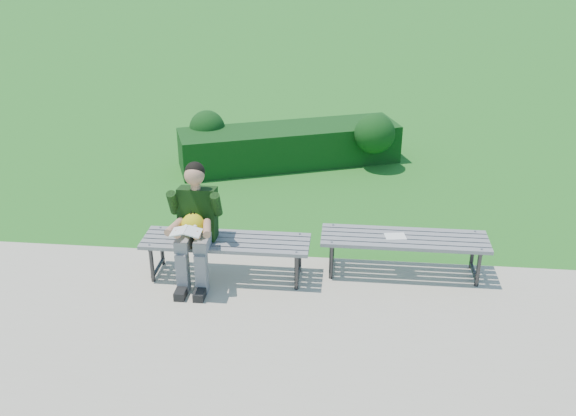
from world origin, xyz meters
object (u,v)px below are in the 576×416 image
hedge (293,143)px  bench_right (404,241)px  seated_boy (195,222)px  paper_sheet (395,236)px  bench_left (226,244)px

hedge → bench_right: size_ratio=1.97×
seated_boy → paper_sheet: seated_boy is taller
bench_left → seated_boy: bearing=-162.4°
bench_left → seated_boy: size_ratio=1.37×
bench_right → paper_sheet: size_ratio=7.45×
hedge → bench_left: hedge is taller
paper_sheet → bench_right: bearing=0.0°
bench_left → paper_sheet: bench_left is taller
hedge → bench_left: size_ratio=1.97×
hedge → seated_boy: bearing=-100.3°
seated_boy → paper_sheet: (2.11, 0.36, -0.24)m
hedge → bench_right: hedge is taller
bench_left → seated_boy: 0.43m
bench_right → seated_boy: bearing=-170.9°
hedge → paper_sheet: hedge is taller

